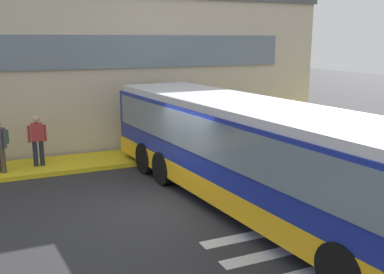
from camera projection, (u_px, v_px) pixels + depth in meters
The scene contains 7 objects.
ground_plane at pixel (170, 206), 11.34m from camera, with size 80.00×90.00×0.02m, color #2B2B2D.
bay_paint_stripes at pixel (345, 264), 8.38m from camera, with size 4.40×3.96×0.01m.
terminal_building at pixel (70, 66), 20.74m from camera, with size 20.05×13.80×6.05m.
boarding_curb at pixel (122, 158), 15.60m from camera, with size 22.25×2.00×0.15m, color yellow.
bus_main_foreground at pixel (251, 157), 11.00m from camera, with size 3.79×12.44×2.70m.
passenger_near_column at pixel (0, 142), 13.50m from camera, with size 0.51×0.51×1.68m.
passenger_by_doorway at pixel (37, 138), 14.20m from camera, with size 0.59×0.23×1.68m.
Camera 1 is at (-3.79, -9.99, 4.23)m, focal length 40.61 mm.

